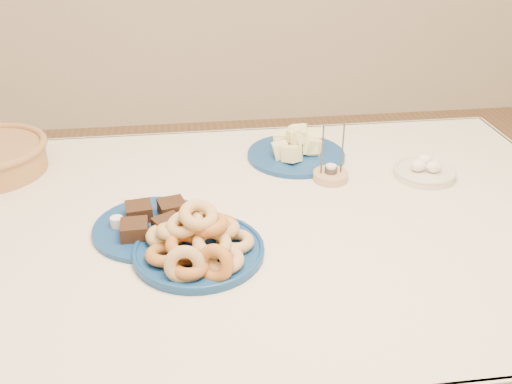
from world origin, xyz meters
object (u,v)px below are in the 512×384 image
(donut_platter, at_px, (198,244))
(candle_holder, at_px, (331,175))
(egg_bowl, at_px, (424,171))
(brownie_plate, at_px, (153,225))
(melon_plate, at_px, (296,148))
(dining_table, at_px, (253,255))

(donut_platter, relative_size, candle_holder, 2.09)
(egg_bowl, bearing_deg, brownie_plate, -166.30)
(brownie_plate, xyz_separation_m, egg_bowl, (0.73, 0.18, 0.00))
(donut_platter, xyz_separation_m, brownie_plate, (-0.10, 0.12, -0.02))
(donut_platter, distance_m, egg_bowl, 0.69)
(melon_plate, xyz_separation_m, brownie_plate, (-0.40, -0.35, -0.01))
(candle_holder, xyz_separation_m, egg_bowl, (0.26, -0.02, 0.00))
(donut_platter, relative_size, melon_plate, 1.00)
(egg_bowl, bearing_deg, donut_platter, -154.84)
(brownie_plate, bearing_deg, candle_holder, 22.36)
(dining_table, distance_m, brownie_plate, 0.27)
(dining_table, bearing_deg, candle_holder, 36.47)
(dining_table, height_order, brownie_plate, brownie_plate)
(dining_table, height_order, egg_bowl, egg_bowl)
(melon_plate, relative_size, brownie_plate, 1.04)
(brownie_plate, relative_size, candle_holder, 2.03)
(donut_platter, bearing_deg, brownie_plate, 130.90)
(dining_table, relative_size, egg_bowl, 9.41)
(melon_plate, relative_size, candle_holder, 2.10)
(dining_table, xyz_separation_m, candle_holder, (0.23, 0.17, 0.12))
(melon_plate, bearing_deg, dining_table, -117.27)
(donut_platter, distance_m, brownie_plate, 0.16)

